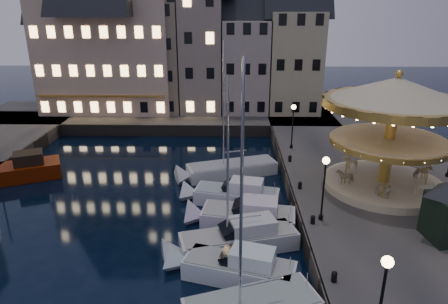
{
  "coord_description": "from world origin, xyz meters",
  "views": [
    {
      "loc": [
        1.65,
        -21.11,
        13.75
      ],
      "look_at": [
        1.0,
        8.0,
        3.2
      ],
      "focal_mm": 32.0,
      "sensor_mm": 36.0,
      "label": 1
    }
  ],
  "objects_px": {
    "motorboat_b": "(231,268)",
    "motorboat_f": "(226,170)",
    "motorboat_c": "(232,240)",
    "motorboat_e": "(231,195)",
    "carousel": "(394,113)",
    "bollard_b": "(313,219)",
    "bollard_a": "(334,276)",
    "motorboat_d": "(242,216)",
    "streetlamp_b": "(324,180)",
    "streetlamp_c": "(293,120)",
    "bollard_c": "(300,185)",
    "bollard_d": "(290,158)",
    "red_fishing_boat": "(13,172)",
    "streetlamp_a": "(383,290)"
  },
  "relations": [
    {
      "from": "bollard_a",
      "to": "motorboat_d",
      "type": "relative_size",
      "value": 0.08
    },
    {
      "from": "streetlamp_b",
      "to": "bollard_d",
      "type": "height_order",
      "value": "streetlamp_b"
    },
    {
      "from": "motorboat_c",
      "to": "motorboat_f",
      "type": "bearing_deg",
      "value": 93.09
    },
    {
      "from": "motorboat_c",
      "to": "motorboat_d",
      "type": "relative_size",
      "value": 1.48
    },
    {
      "from": "motorboat_e",
      "to": "carousel",
      "type": "xyz_separation_m",
      "value": [
        11.14,
        0.14,
        6.31
      ]
    },
    {
      "from": "motorboat_f",
      "to": "red_fishing_boat",
      "type": "xyz_separation_m",
      "value": [
        -17.91,
        -1.22,
        0.18
      ]
    },
    {
      "from": "streetlamp_b",
      "to": "bollard_d",
      "type": "bearing_deg",
      "value": 93.43
    },
    {
      "from": "motorboat_d",
      "to": "motorboat_e",
      "type": "xyz_separation_m",
      "value": [
        -0.74,
        3.22,
        0.0
      ]
    },
    {
      "from": "motorboat_b",
      "to": "motorboat_c",
      "type": "distance_m",
      "value": 2.61
    },
    {
      "from": "motorboat_d",
      "to": "carousel",
      "type": "distance_m",
      "value": 12.62
    },
    {
      "from": "bollard_d",
      "to": "streetlamp_c",
      "type": "bearing_deg",
      "value": 80.27
    },
    {
      "from": "streetlamp_a",
      "to": "motorboat_f",
      "type": "relative_size",
      "value": 0.36
    },
    {
      "from": "bollard_a",
      "to": "motorboat_b",
      "type": "relative_size",
      "value": 0.08
    },
    {
      "from": "streetlamp_b",
      "to": "motorboat_d",
      "type": "relative_size",
      "value": 0.57
    },
    {
      "from": "bollard_c",
      "to": "red_fishing_boat",
      "type": "relative_size",
      "value": 0.07
    },
    {
      "from": "motorboat_b",
      "to": "streetlamp_a",
      "type": "bearing_deg",
      "value": -46.5
    },
    {
      "from": "motorboat_b",
      "to": "motorboat_d",
      "type": "xyz_separation_m",
      "value": [
        0.67,
        5.62,
        0.0
      ]
    },
    {
      "from": "motorboat_c",
      "to": "motorboat_f",
      "type": "height_order",
      "value": "motorboat_f"
    },
    {
      "from": "streetlamp_c",
      "to": "bollard_a",
      "type": "relative_size",
      "value": 7.32
    },
    {
      "from": "streetlamp_c",
      "to": "bollard_c",
      "type": "relative_size",
      "value": 7.32
    },
    {
      "from": "streetlamp_c",
      "to": "bollard_b",
      "type": "distance_m",
      "value": 14.22
    },
    {
      "from": "streetlamp_b",
      "to": "motorboat_f",
      "type": "distance_m",
      "value": 12.03
    },
    {
      "from": "bollard_d",
      "to": "motorboat_f",
      "type": "relative_size",
      "value": 0.05
    },
    {
      "from": "streetlamp_a",
      "to": "motorboat_d",
      "type": "xyz_separation_m",
      "value": [
        -4.88,
        11.47,
        -3.38
      ]
    },
    {
      "from": "motorboat_b",
      "to": "motorboat_f",
      "type": "relative_size",
      "value": 0.6
    },
    {
      "from": "bollard_a",
      "to": "bollard_c",
      "type": "xyz_separation_m",
      "value": [
        0.0,
        10.5,
        0.0
      ]
    },
    {
      "from": "bollard_b",
      "to": "motorboat_d",
      "type": "bearing_deg",
      "value": 155.3
    },
    {
      "from": "streetlamp_b",
      "to": "motorboat_e",
      "type": "distance_m",
      "value": 8.06
    },
    {
      "from": "streetlamp_c",
      "to": "motorboat_b",
      "type": "bearing_deg",
      "value": -107.46
    },
    {
      "from": "streetlamp_c",
      "to": "bollard_a",
      "type": "height_order",
      "value": "streetlamp_c"
    },
    {
      "from": "bollard_d",
      "to": "motorboat_d",
      "type": "relative_size",
      "value": 0.08
    },
    {
      "from": "streetlamp_a",
      "to": "streetlamp_c",
      "type": "bearing_deg",
      "value": 90.0
    },
    {
      "from": "streetlamp_a",
      "to": "motorboat_b",
      "type": "height_order",
      "value": "streetlamp_a"
    },
    {
      "from": "bollard_c",
      "to": "carousel",
      "type": "distance_m",
      "value": 8.14
    },
    {
      "from": "bollard_a",
      "to": "red_fishing_boat",
      "type": "xyz_separation_m",
      "value": [
        -23.43,
        14.53,
        -0.9
      ]
    },
    {
      "from": "motorboat_d",
      "to": "streetlamp_b",
      "type": "bearing_deg",
      "value": -16.75
    },
    {
      "from": "streetlamp_b",
      "to": "motorboat_c",
      "type": "distance_m",
      "value": 6.63
    },
    {
      "from": "bollard_a",
      "to": "motorboat_c",
      "type": "height_order",
      "value": "motorboat_c"
    },
    {
      "from": "motorboat_c",
      "to": "motorboat_e",
      "type": "distance_m",
      "value": 6.22
    },
    {
      "from": "motorboat_b",
      "to": "carousel",
      "type": "bearing_deg",
      "value": 39.02
    },
    {
      "from": "bollard_b",
      "to": "motorboat_c",
      "type": "xyz_separation_m",
      "value": [
        -4.92,
        -1.04,
        -0.93
      ]
    },
    {
      "from": "streetlamp_a",
      "to": "motorboat_b",
      "type": "distance_m",
      "value": 8.74
    },
    {
      "from": "streetlamp_a",
      "to": "bollard_b",
      "type": "bearing_deg",
      "value": 93.61
    },
    {
      "from": "bollard_a",
      "to": "motorboat_d",
      "type": "xyz_separation_m",
      "value": [
        -4.28,
        7.47,
        -0.96
      ]
    },
    {
      "from": "bollard_d",
      "to": "carousel",
      "type": "xyz_separation_m",
      "value": [
        6.12,
        -5.17,
        5.35
      ]
    },
    {
      "from": "bollard_b",
      "to": "carousel",
      "type": "height_order",
      "value": "carousel"
    },
    {
      "from": "motorboat_b",
      "to": "bollard_c",
      "type": "bearing_deg",
      "value": 60.21
    },
    {
      "from": "carousel",
      "to": "bollard_b",
      "type": "bearing_deg",
      "value": -138.99
    },
    {
      "from": "streetlamp_c",
      "to": "carousel",
      "type": "bearing_deg",
      "value": -57.51
    },
    {
      "from": "bollard_d",
      "to": "motorboat_e",
      "type": "xyz_separation_m",
      "value": [
        -5.02,
        -5.31,
        -0.96
      ]
    }
  ]
}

